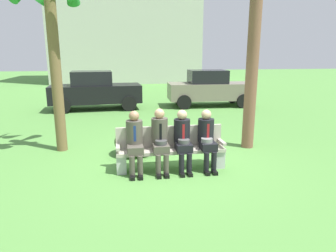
% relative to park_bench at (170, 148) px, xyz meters
% --- Properties ---
extents(ground_plane, '(80.00, 80.00, 0.00)m').
position_rel_park_bench_xyz_m(ground_plane, '(0.08, 0.23, -0.44)').
color(ground_plane, '#528C3E').
extents(park_bench, '(2.29, 0.44, 0.90)m').
position_rel_park_bench_xyz_m(park_bench, '(0.00, 0.00, 0.00)').
color(park_bench, '#B7AD9E').
rests_on(park_bench, ground).
extents(seated_man_leftmost, '(0.34, 0.72, 1.28)m').
position_rel_park_bench_xyz_m(seated_man_leftmost, '(-0.76, -0.13, 0.28)').
color(seated_man_leftmost, '#4C473D').
rests_on(seated_man_leftmost, ground).
extents(seated_man_centerleft, '(0.34, 0.72, 1.31)m').
position_rel_park_bench_xyz_m(seated_man_centerleft, '(-0.24, -0.13, 0.29)').
color(seated_man_centerleft, '#4C473D').
rests_on(seated_man_centerleft, ground).
extents(seated_man_centerright, '(0.34, 0.72, 1.28)m').
position_rel_park_bench_xyz_m(seated_man_centerright, '(0.24, -0.14, 0.28)').
color(seated_man_centerright, black).
rests_on(seated_man_centerright, ground).
extents(seated_man_rightmost, '(0.34, 0.72, 1.26)m').
position_rel_park_bench_xyz_m(seated_man_rightmost, '(0.76, -0.14, 0.27)').
color(seated_man_rightmost, black).
rests_on(seated_man_rightmost, ground).
extents(palm_tree_short, '(1.73, 1.78, 4.82)m').
position_rel_park_bench_xyz_m(palm_tree_short, '(-2.55, 1.65, 3.08)').
color(palm_tree_short, brown).
rests_on(palm_tree_short, ground).
extents(shrub_near_bench, '(1.04, 0.95, 0.65)m').
position_rel_park_bench_xyz_m(shrub_near_bench, '(-0.68, 1.02, -0.11)').
color(shrub_near_bench, '#365122').
rests_on(shrub_near_bench, ground).
extents(parked_car_near, '(3.99, 1.91, 1.68)m').
position_rel_park_bench_xyz_m(parked_car_near, '(-2.11, 7.54, 0.40)').
color(parked_car_near, black).
rests_on(parked_car_near, ground).
extents(parked_car_far, '(3.96, 1.84, 1.68)m').
position_rel_park_bench_xyz_m(parked_car_far, '(3.13, 7.61, 0.40)').
color(parked_car_far, slate).
rests_on(parked_car_far, ground).
extents(building_backdrop, '(12.96, 8.34, 12.85)m').
position_rel_park_bench_xyz_m(building_backdrop, '(-0.35, 22.79, 6.02)').
color(building_backdrop, '#B6BBA9').
rests_on(building_backdrop, ground).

